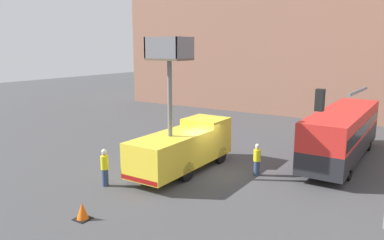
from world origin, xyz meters
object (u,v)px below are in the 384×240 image
(road_worker_near_truck, at_px, (105,167))
(traffic_cone_near_truck, at_px, (82,211))
(utility_truck, at_px, (183,144))
(road_worker_directing, at_px, (257,160))
(city_bus, at_px, (343,131))
(traffic_light_pole, at_px, (364,131))

(road_worker_near_truck, xyz_separation_m, traffic_cone_near_truck, (1.96, -3.16, -0.63))
(road_worker_near_truck, bearing_deg, utility_truck, 131.60)
(road_worker_near_truck, bearing_deg, road_worker_directing, 112.35)
(city_bus, relative_size, road_worker_near_truck, 5.75)
(utility_truck, bearing_deg, road_worker_directing, 22.88)
(utility_truck, distance_m, road_worker_near_truck, 4.54)
(utility_truck, xyz_separation_m, traffic_cone_near_truck, (-0.05, -7.19, -1.21))
(traffic_light_pole, distance_m, traffic_cone_near_truck, 11.53)
(city_bus, distance_m, road_worker_near_truck, 14.22)
(utility_truck, height_order, city_bus, utility_truck)
(city_bus, relative_size, road_worker_directing, 6.21)
(traffic_light_pole, height_order, road_worker_near_truck, traffic_light_pole)
(traffic_cone_near_truck, bearing_deg, city_bus, 63.61)
(traffic_light_pole, distance_m, road_worker_near_truck, 11.94)
(road_worker_directing, xyz_separation_m, traffic_cone_near_truck, (-3.78, -8.76, -0.54))
(road_worker_directing, bearing_deg, traffic_cone_near_truck, -83.25)
(city_bus, xyz_separation_m, traffic_light_pole, (2.32, -8.30, 1.88))
(city_bus, height_order, traffic_cone_near_truck, city_bus)
(traffic_light_pole, bearing_deg, traffic_cone_near_truck, -147.95)
(road_worker_directing, height_order, traffic_cone_near_truck, road_worker_directing)
(utility_truck, distance_m, road_worker_directing, 4.11)
(city_bus, height_order, road_worker_directing, city_bus)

